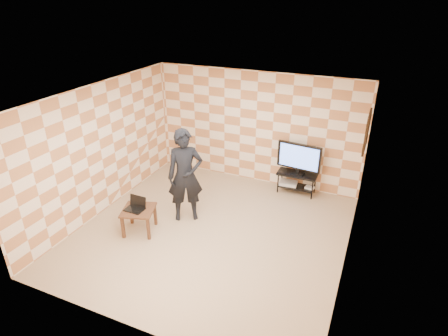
# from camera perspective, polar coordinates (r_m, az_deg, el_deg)

# --- Properties ---
(floor) EXTENTS (5.00, 5.00, 0.00)m
(floor) POSITION_cam_1_polar(r_m,az_deg,el_deg) (7.47, -1.87, -9.82)
(floor) COLOR tan
(floor) RESTS_ON ground
(wall_back) EXTENTS (5.00, 0.02, 2.70)m
(wall_back) POSITION_cam_1_polar(r_m,az_deg,el_deg) (8.92, 4.91, 6.04)
(wall_back) COLOR beige
(wall_back) RESTS_ON ground
(wall_front) EXTENTS (5.00, 0.02, 2.70)m
(wall_front) POSITION_cam_1_polar(r_m,az_deg,el_deg) (4.98, -14.74, -12.24)
(wall_front) COLOR beige
(wall_front) RESTS_ON ground
(wall_left) EXTENTS (0.02, 5.00, 2.70)m
(wall_left) POSITION_cam_1_polar(r_m,az_deg,el_deg) (8.09, -18.27, 2.66)
(wall_left) COLOR beige
(wall_left) RESTS_ON ground
(wall_right) EXTENTS (0.02, 5.00, 2.70)m
(wall_right) POSITION_cam_1_polar(r_m,az_deg,el_deg) (6.24, 19.27, -4.54)
(wall_right) COLOR beige
(wall_right) RESTS_ON ground
(ceiling) EXTENTS (5.00, 5.00, 0.02)m
(ceiling) POSITION_cam_1_polar(r_m,az_deg,el_deg) (6.29, -2.22, 10.59)
(ceiling) COLOR white
(ceiling) RESTS_ON wall_back
(wall_art) EXTENTS (0.04, 0.72, 0.72)m
(wall_art) POSITION_cam_1_polar(r_m,az_deg,el_deg) (7.42, 20.97, 5.18)
(wall_art) COLOR black
(wall_art) RESTS_ON wall_right
(tv_stand) EXTENTS (0.90, 0.41, 0.50)m
(tv_stand) POSITION_cam_1_polar(r_m,az_deg,el_deg) (8.81, 11.05, -1.61)
(tv_stand) COLOR black
(tv_stand) RESTS_ON floor
(tv) EXTENTS (1.00, 0.22, 0.73)m
(tv) POSITION_cam_1_polar(r_m,az_deg,el_deg) (8.58, 11.35, 1.59)
(tv) COLOR black
(tv) RESTS_ON tv_stand
(dvd_player) EXTENTS (0.42, 0.32, 0.07)m
(dvd_player) POSITION_cam_1_polar(r_m,az_deg,el_deg) (8.93, 9.77, -2.28)
(dvd_player) COLOR #BDBDBF
(dvd_player) RESTS_ON tv_stand
(game_console) EXTENTS (0.22, 0.18, 0.05)m
(game_console) POSITION_cam_1_polar(r_m,az_deg,el_deg) (8.85, 12.92, -2.93)
(game_console) COLOR silver
(game_console) RESTS_ON tv_stand
(side_table) EXTENTS (0.75, 0.75, 0.50)m
(side_table) POSITION_cam_1_polar(r_m,az_deg,el_deg) (7.48, -12.88, -6.72)
(side_table) COLOR #391C12
(side_table) RESTS_ON floor
(laptop) EXTENTS (0.37, 0.29, 0.24)m
(laptop) POSITION_cam_1_polar(r_m,az_deg,el_deg) (7.43, -13.30, -5.72)
(laptop) COLOR black
(laptop) RESTS_ON side_table
(person) EXTENTS (0.85, 0.77, 1.94)m
(person) POSITION_cam_1_polar(r_m,az_deg,el_deg) (7.48, -5.92, -1.20)
(person) COLOR black
(person) RESTS_ON floor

